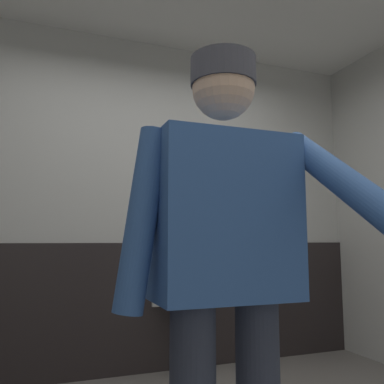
% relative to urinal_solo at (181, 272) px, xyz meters
% --- Properties ---
extents(wall_back, '(4.47, 0.12, 2.70)m').
position_rel_urinal_solo_xyz_m(wall_back, '(-0.26, 0.22, 0.58)').
color(wall_back, '#B2B2AD').
rests_on(wall_back, ground_plane).
extents(wainscot_band_back, '(3.87, 0.03, 1.00)m').
position_rel_urinal_solo_xyz_m(wainscot_band_back, '(-0.26, 0.14, -0.28)').
color(wainscot_band_back, black).
rests_on(wainscot_band_back, ground_plane).
extents(urinal_solo, '(0.40, 0.34, 1.24)m').
position_rel_urinal_solo_xyz_m(urinal_solo, '(0.00, 0.00, 0.00)').
color(urinal_solo, white).
rests_on(urinal_solo, ground_plane).
extents(person, '(0.67, 0.60, 1.63)m').
position_rel_urinal_solo_xyz_m(person, '(-0.48, -1.86, 0.18)').
color(person, '#2D3342').
rests_on(person, ground_plane).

